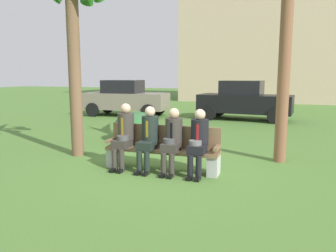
{
  "coord_description": "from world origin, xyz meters",
  "views": [
    {
      "loc": [
        2.31,
        -6.4,
        1.91
      ],
      "look_at": [
        0.05,
        0.12,
        0.85
      ],
      "focal_mm": 35.41,
      "sensor_mm": 36.0,
      "label": 1
    }
  ],
  "objects_px": {
    "park_bench": "(163,148)",
    "seated_man_rightmost": "(198,139)",
    "seated_man_centerleft": "(148,135)",
    "parked_car_near": "(126,98)",
    "seated_man_centerright": "(172,137)",
    "shrub_mid_lawn": "(137,131)",
    "building_backdrop": "(268,11)",
    "seated_man_leftmost": "(124,133)",
    "shrub_near_bench": "(137,127)",
    "parked_car_far": "(244,100)"
  },
  "relations": [
    {
      "from": "park_bench",
      "to": "seated_man_rightmost",
      "type": "xyz_separation_m",
      "value": [
        0.78,
        -0.14,
        0.27
      ]
    },
    {
      "from": "seated_man_centerleft",
      "to": "parked_car_near",
      "type": "relative_size",
      "value": 0.32
    },
    {
      "from": "seated_man_centerright",
      "to": "shrub_mid_lawn",
      "type": "relative_size",
      "value": 1.11
    },
    {
      "from": "seated_man_rightmost",
      "to": "building_backdrop",
      "type": "height_order",
      "value": "building_backdrop"
    },
    {
      "from": "park_bench",
      "to": "seated_man_centerleft",
      "type": "relative_size",
      "value": 1.81
    },
    {
      "from": "seated_man_centerleft",
      "to": "seated_man_leftmost",
      "type": "bearing_deg",
      "value": -179.84
    },
    {
      "from": "seated_man_centerright",
      "to": "parked_car_near",
      "type": "xyz_separation_m",
      "value": [
        -5.04,
        8.12,
        0.13
      ]
    },
    {
      "from": "shrub_mid_lawn",
      "to": "parked_car_near",
      "type": "bearing_deg",
      "value": 118.99
    },
    {
      "from": "park_bench",
      "to": "seated_man_leftmost",
      "type": "bearing_deg",
      "value": -170.58
    },
    {
      "from": "parked_car_near",
      "to": "seated_man_leftmost",
      "type": "bearing_deg",
      "value": -63.84
    },
    {
      "from": "seated_man_centerleft",
      "to": "seated_man_rightmost",
      "type": "bearing_deg",
      "value": -0.44
    },
    {
      "from": "seated_man_centerleft",
      "to": "parked_car_near",
      "type": "xyz_separation_m",
      "value": [
        -4.53,
        8.11,
        0.11
      ]
    },
    {
      "from": "seated_man_centerleft",
      "to": "shrub_mid_lawn",
      "type": "xyz_separation_m",
      "value": [
        -1.35,
        2.38,
        -0.36
      ]
    },
    {
      "from": "park_bench",
      "to": "shrub_near_bench",
      "type": "distance_m",
      "value": 3.06
    },
    {
      "from": "seated_man_rightmost",
      "to": "building_backdrop",
      "type": "distance_m",
      "value": 21.71
    },
    {
      "from": "seated_man_leftmost",
      "to": "building_backdrop",
      "type": "relative_size",
      "value": 0.1
    },
    {
      "from": "seated_man_centerright",
      "to": "shrub_mid_lawn",
      "type": "distance_m",
      "value": 3.04
    },
    {
      "from": "seated_man_leftmost",
      "to": "seated_man_centerleft",
      "type": "bearing_deg",
      "value": 0.16
    },
    {
      "from": "building_backdrop",
      "to": "seated_man_centerright",
      "type": "bearing_deg",
      "value": -91.76
    },
    {
      "from": "seated_man_rightmost",
      "to": "park_bench",
      "type": "bearing_deg",
      "value": 169.93
    },
    {
      "from": "seated_man_leftmost",
      "to": "parked_car_near",
      "type": "relative_size",
      "value": 0.34
    },
    {
      "from": "seated_man_leftmost",
      "to": "seated_man_rightmost",
      "type": "height_order",
      "value": "seated_man_leftmost"
    },
    {
      "from": "shrub_near_bench",
      "to": "building_backdrop",
      "type": "height_order",
      "value": "building_backdrop"
    },
    {
      "from": "seated_man_rightmost",
      "to": "parked_car_far",
      "type": "height_order",
      "value": "parked_car_far"
    },
    {
      "from": "parked_car_near",
      "to": "building_backdrop",
      "type": "xyz_separation_m",
      "value": [
        5.68,
        12.76,
        5.81
      ]
    },
    {
      "from": "seated_man_rightmost",
      "to": "seated_man_leftmost",
      "type": "bearing_deg",
      "value": 179.77
    },
    {
      "from": "seated_man_leftmost",
      "to": "building_backdrop",
      "type": "height_order",
      "value": "building_backdrop"
    },
    {
      "from": "seated_man_leftmost",
      "to": "parked_car_far",
      "type": "distance_m",
      "value": 8.6
    },
    {
      "from": "seated_man_centerleft",
      "to": "shrub_near_bench",
      "type": "bearing_deg",
      "value": 118.76
    },
    {
      "from": "seated_man_centerleft",
      "to": "parked_car_far",
      "type": "distance_m",
      "value": 8.52
    },
    {
      "from": "park_bench",
      "to": "parked_car_far",
      "type": "height_order",
      "value": "parked_car_far"
    },
    {
      "from": "seated_man_leftmost",
      "to": "seated_man_centerright",
      "type": "relative_size",
      "value": 1.05
    },
    {
      "from": "seated_man_leftmost",
      "to": "parked_car_far",
      "type": "relative_size",
      "value": 0.33
    },
    {
      "from": "seated_man_rightmost",
      "to": "parked_car_near",
      "type": "height_order",
      "value": "parked_car_near"
    },
    {
      "from": "park_bench",
      "to": "parked_car_far",
      "type": "relative_size",
      "value": 0.58
    },
    {
      "from": "seated_man_centerright",
      "to": "parked_car_far",
      "type": "relative_size",
      "value": 0.32
    },
    {
      "from": "seated_man_centerleft",
      "to": "parked_car_far",
      "type": "xyz_separation_m",
      "value": [
        0.95,
        8.47,
        0.11
      ]
    },
    {
      "from": "seated_man_rightmost",
      "to": "shrub_near_bench",
      "type": "bearing_deg",
      "value": 133.0
    },
    {
      "from": "shrub_near_bench",
      "to": "parked_car_far",
      "type": "height_order",
      "value": "parked_car_far"
    },
    {
      "from": "seated_man_centerright",
      "to": "seated_man_rightmost",
      "type": "height_order",
      "value": "seated_man_centerright"
    },
    {
      "from": "shrub_near_bench",
      "to": "shrub_mid_lawn",
      "type": "distance_m",
      "value": 0.32
    },
    {
      "from": "seated_man_rightmost",
      "to": "shrub_near_bench",
      "type": "xyz_separation_m",
      "value": [
        -2.49,
        2.67,
        -0.28
      ]
    },
    {
      "from": "seated_man_leftmost",
      "to": "seated_man_centerright",
      "type": "xyz_separation_m",
      "value": [
        1.05,
        -0.01,
        -0.03
      ]
    },
    {
      "from": "park_bench",
      "to": "shrub_near_bench",
      "type": "relative_size",
      "value": 1.71
    },
    {
      "from": "seated_man_centerright",
      "to": "shrub_near_bench",
      "type": "height_order",
      "value": "seated_man_centerright"
    },
    {
      "from": "shrub_near_bench",
      "to": "building_backdrop",
      "type": "xyz_separation_m",
      "value": [
        2.61,
        18.21,
        6.22
      ]
    },
    {
      "from": "seated_man_centerleft",
      "to": "seated_man_rightmost",
      "type": "height_order",
      "value": "seated_man_centerleft"
    },
    {
      "from": "parked_car_far",
      "to": "seated_man_centerleft",
      "type": "bearing_deg",
      "value": -96.38
    },
    {
      "from": "park_bench",
      "to": "seated_man_centerleft",
      "type": "xyz_separation_m",
      "value": [
        -0.25,
        -0.13,
        0.29
      ]
    },
    {
      "from": "parked_car_near",
      "to": "shrub_mid_lawn",
      "type": "bearing_deg",
      "value": -61.01
    }
  ]
}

